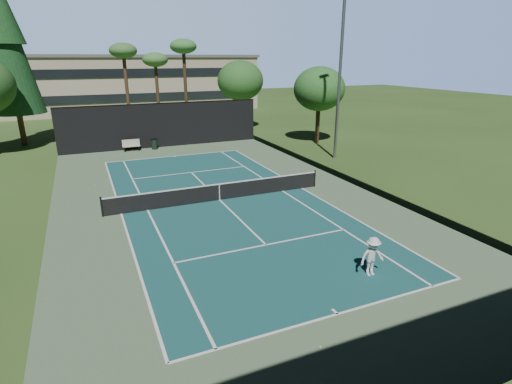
% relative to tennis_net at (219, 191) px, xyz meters
% --- Properties ---
extents(ground, '(160.00, 160.00, 0.00)m').
position_rel_tennis_net_xyz_m(ground, '(0.00, 0.00, -0.56)').
color(ground, '#2F501E').
rests_on(ground, ground).
extents(apron_slab, '(18.00, 32.00, 0.01)m').
position_rel_tennis_net_xyz_m(apron_slab, '(0.00, 0.00, -0.55)').
color(apron_slab, '#53704E').
rests_on(apron_slab, ground).
extents(court_surface, '(10.97, 23.77, 0.01)m').
position_rel_tennis_net_xyz_m(court_surface, '(0.00, 0.00, -0.55)').
color(court_surface, '#184F4F').
rests_on(court_surface, ground).
extents(court_lines, '(11.07, 23.87, 0.01)m').
position_rel_tennis_net_xyz_m(court_lines, '(0.00, 0.00, -0.54)').
color(court_lines, white).
rests_on(court_lines, ground).
extents(tennis_net, '(12.90, 0.10, 1.10)m').
position_rel_tennis_net_xyz_m(tennis_net, '(0.00, 0.00, 0.00)').
color(tennis_net, black).
rests_on(tennis_net, ground).
extents(fence, '(18.04, 32.05, 4.03)m').
position_rel_tennis_net_xyz_m(fence, '(0.00, 0.06, 1.45)').
color(fence, black).
rests_on(fence, ground).
extents(player, '(1.04, 0.63, 1.56)m').
position_rel_tennis_net_xyz_m(player, '(2.60, -10.29, 0.22)').
color(player, silver).
rests_on(player, ground).
extents(tennis_ball_a, '(0.06, 0.06, 0.06)m').
position_rel_tennis_net_xyz_m(tennis_ball_a, '(-1.35, -12.99, -0.53)').
color(tennis_ball_a, '#E7F237').
rests_on(tennis_ball_a, ground).
extents(tennis_ball_b, '(0.07, 0.07, 0.07)m').
position_rel_tennis_net_xyz_m(tennis_ball_b, '(-3.61, 0.60, -0.52)').
color(tennis_ball_b, '#C1D831').
rests_on(tennis_ball_b, ground).
extents(tennis_ball_c, '(0.07, 0.07, 0.07)m').
position_rel_tennis_net_xyz_m(tennis_ball_c, '(-1.09, 1.24, -0.52)').
color(tennis_ball_c, '#CBE133').
rests_on(tennis_ball_c, ground).
extents(tennis_ball_d, '(0.07, 0.07, 0.07)m').
position_rel_tennis_net_xyz_m(tennis_ball_d, '(-6.48, 5.87, -0.52)').
color(tennis_ball_d, '#BCCF2F').
rests_on(tennis_ball_d, ground).
extents(park_bench, '(1.50, 0.45, 1.02)m').
position_rel_tennis_net_xyz_m(park_bench, '(-3.03, 15.39, -0.01)').
color(park_bench, '#BFB39E').
rests_on(park_bench, ground).
extents(trash_bin, '(0.56, 0.56, 0.95)m').
position_rel_tennis_net_xyz_m(trash_bin, '(-1.03, 15.30, -0.08)').
color(trash_bin, black).
rests_on(trash_bin, ground).
extents(pine_tree, '(4.80, 4.80, 15.00)m').
position_rel_tennis_net_xyz_m(pine_tree, '(-12.00, 22.00, 9.00)').
color(pine_tree, '#4F3722').
rests_on(pine_tree, ground).
extents(palm_a, '(2.80, 2.80, 9.32)m').
position_rel_tennis_net_xyz_m(palm_a, '(-2.00, 24.00, 7.63)').
color(palm_a, '#4B3220').
rests_on(palm_a, ground).
extents(palm_b, '(2.80, 2.80, 8.42)m').
position_rel_tennis_net_xyz_m(palm_b, '(1.50, 26.00, 6.80)').
color(palm_b, '#44301D').
rests_on(palm_b, ground).
extents(palm_c, '(2.80, 2.80, 9.77)m').
position_rel_tennis_net_xyz_m(palm_c, '(4.00, 23.00, 8.05)').
color(palm_c, '#402C1B').
rests_on(palm_c, ground).
extents(decid_tree_a, '(5.12, 5.12, 7.62)m').
position_rel_tennis_net_xyz_m(decid_tree_a, '(10.00, 22.00, 4.86)').
color(decid_tree_a, '#412A1C').
rests_on(decid_tree_a, ground).
extents(decid_tree_b, '(4.80, 4.80, 7.14)m').
position_rel_tennis_net_xyz_m(decid_tree_b, '(14.00, 12.00, 4.52)').
color(decid_tree_b, '#4A341F').
rests_on(decid_tree_b, ground).
extents(campus_building, '(40.50, 12.50, 8.30)m').
position_rel_tennis_net_xyz_m(campus_building, '(0.00, 45.98, 3.65)').
color(campus_building, '#B4A48C').
rests_on(campus_building, ground).
extents(light_pole, '(0.90, 0.25, 12.22)m').
position_rel_tennis_net_xyz_m(light_pole, '(12.00, 6.00, 5.90)').
color(light_pole, gray).
rests_on(light_pole, ground).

